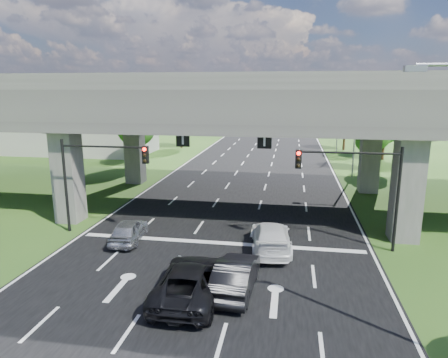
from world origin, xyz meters
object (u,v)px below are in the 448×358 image
(car_white, at_px, (271,237))
(car_trailing, at_px, (191,280))
(signal_left, at_px, (96,169))
(streetlight_beyond, at_px, (336,113))
(streetlight_far, at_px, (352,121))
(car_silver, at_px, (129,230))
(car_dark, at_px, (236,275))
(signal_right, at_px, (358,178))

(car_white, bearing_deg, car_trailing, 56.33)
(signal_left, distance_m, car_trailing, 10.93)
(car_trailing, bearing_deg, signal_left, -43.11)
(signal_left, relative_size, streetlight_beyond, 0.60)
(streetlight_far, distance_m, streetlight_beyond, 16.00)
(car_silver, bearing_deg, car_dark, 139.52)
(car_silver, xyz_separation_m, car_trailing, (5.33, -5.87, 0.11))
(car_silver, distance_m, car_white, 8.53)
(car_white, relative_size, car_trailing, 0.93)
(signal_right, distance_m, streetlight_beyond, 36.17)
(car_silver, distance_m, car_trailing, 7.93)
(car_dark, bearing_deg, car_white, -101.86)
(car_silver, bearing_deg, car_trailing, 126.36)
(signal_left, xyz_separation_m, car_dark, (9.62, -6.04, -3.38))
(signal_right, distance_m, car_silver, 13.72)
(car_silver, relative_size, car_dark, 0.85)
(car_dark, distance_m, car_white, 5.27)
(signal_right, height_order, signal_left, same)
(streetlight_far, bearing_deg, car_dark, -107.64)
(signal_right, distance_m, streetlight_far, 20.25)
(signal_left, xyz_separation_m, car_silver, (2.42, -1.07, -3.48))
(signal_left, relative_size, car_trailing, 1.05)
(car_dark, height_order, car_trailing, car_trailing)
(streetlight_far, height_order, streetlight_beyond, same)
(signal_right, height_order, car_silver, signal_right)
(streetlight_far, relative_size, car_white, 1.88)
(signal_right, distance_m, car_trailing, 11.04)
(signal_left, relative_size, car_white, 1.13)
(streetlight_beyond, bearing_deg, car_white, -100.67)
(signal_right, bearing_deg, car_dark, -134.92)
(signal_left, bearing_deg, streetlight_far, 48.22)
(car_dark, height_order, car_white, car_dark)
(signal_left, xyz_separation_m, car_white, (10.95, -0.94, -3.39))
(streetlight_far, distance_m, car_silver, 26.70)
(streetlight_far, height_order, car_silver, streetlight_far)
(streetlight_beyond, bearing_deg, signal_left, -116.43)
(car_dark, distance_m, car_trailing, 2.08)
(signal_left, bearing_deg, car_silver, -23.86)
(car_silver, distance_m, car_dark, 8.75)
(signal_right, relative_size, streetlight_beyond, 0.60)
(car_dark, bearing_deg, streetlight_far, -104.92)
(car_white, bearing_deg, streetlight_beyond, -106.26)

